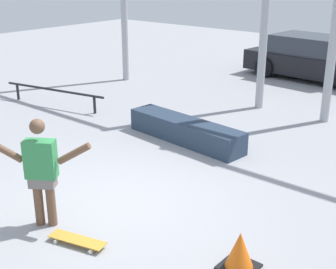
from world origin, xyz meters
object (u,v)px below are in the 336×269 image
at_px(skateboarder, 41,169).
at_px(parked_car_black, 316,59).
at_px(grind_rail, 54,92).
at_px(traffic_cone, 240,251).
at_px(grind_box, 185,131).
at_px(skateboard, 77,240).

xyz_separation_m(skateboarder, parked_car_black, (-0.73, 10.84, -0.21)).
distance_m(skateboarder, grind_rail, 5.98).
height_order(skateboarder, traffic_cone, skateboarder).
xyz_separation_m(grind_box, traffic_cone, (3.15, -3.00, 0.01)).
distance_m(parked_car_black, traffic_cone, 10.53).
bearing_deg(skateboard, traffic_cone, 10.96).
distance_m(grind_box, traffic_cone, 4.35).
bearing_deg(skateboard, grind_rail, 130.15).
height_order(parked_car_black, traffic_cone, parked_car_black).
relative_size(skateboard, grind_box, 0.30).
bearing_deg(skateboarder, grind_rail, 107.07).
relative_size(parked_car_black, traffic_cone, 9.32).
xyz_separation_m(skateboarder, skateboard, (0.73, -0.05, -0.80)).
bearing_deg(grind_rail, traffic_cone, -21.27).
relative_size(grind_box, parked_car_black, 0.60).
relative_size(skateboarder, parked_car_black, 0.35).
height_order(skateboard, parked_car_black, parked_car_black).
height_order(skateboarder, grind_box, skateboarder).
bearing_deg(grind_box, parked_car_black, 91.77).
relative_size(skateboard, traffic_cone, 1.70).
relative_size(skateboarder, skateboard, 1.90).
bearing_deg(parked_car_black, grind_rail, -114.14).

